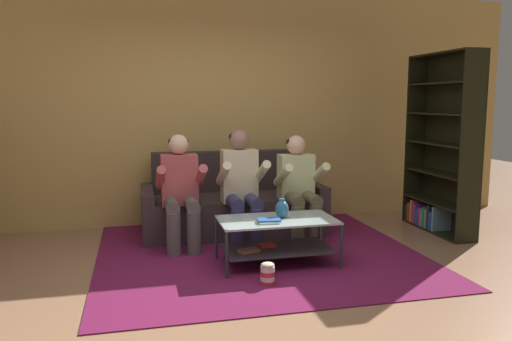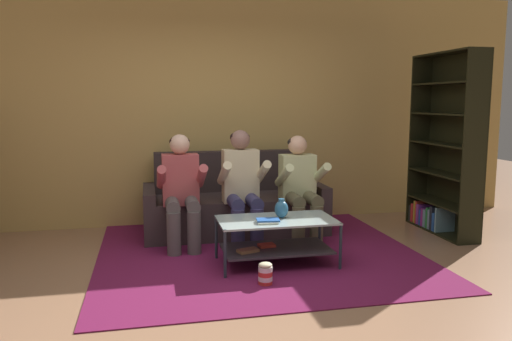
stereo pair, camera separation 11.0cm
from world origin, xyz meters
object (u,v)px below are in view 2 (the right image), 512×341
Objects in this scene: person_seated_right at (300,184)px; vase at (281,209)px; person_seated_left at (181,187)px; person_seated_middle at (242,183)px; book_stack at (268,221)px; coffee_table at (275,234)px; bookshelf at (445,159)px; popcorn_tub at (265,274)px; couch at (234,206)px.

vase is (-0.41, -0.71, -0.11)m from person_seated_right.
person_seated_left is 0.97× the size of person_seated_middle.
vase is at bearing -119.73° from person_seated_right.
person_seated_middle is 0.77m from vase.
person_seated_left is at bearing 129.37° from book_stack.
coffee_table is at bearing -77.18° from person_seated_middle.
bookshelf reaches higher than vase.
vase is at bearing 28.58° from coffee_table.
bookshelf is at bearing 0.37° from person_seated_left.
vase is at bearing 62.24° from popcorn_tub.
vase is at bearing -79.19° from couch.
couch is 1.80× the size of person_seated_right.
person_seated_right is (0.65, -0.01, -0.03)m from person_seated_middle.
book_stack is (-0.10, -0.12, 0.16)m from coffee_table.
popcorn_tub is at bearing -64.31° from person_seated_left.
vase is 0.09× the size of bookshelf.
book_stack is at bearing -87.23° from couch.
bookshelf is at bearing 0.39° from person_seated_middle.
person_seated_right is (1.29, -0.00, -0.02)m from person_seated_left.
book_stack is at bearing -85.56° from person_seated_middle.
popcorn_tub is (-0.11, -0.38, -0.36)m from book_stack.
person_seated_middle is at bearing -179.61° from bookshelf.
person_seated_middle reaches higher than vase.
person_seated_middle reaches higher than coffee_table.
person_seated_middle reaches higher than popcorn_tub.
book_stack is 0.11× the size of bookshelf.
person_seated_middle reaches higher than person_seated_right.
person_seated_right is at bearing -0.14° from person_seated_left.
bookshelf reaches higher than coffee_table.
couch is 1.00× the size of bookshelf.
person_seated_middle is 6.63× the size of vase.
couch is 1.79m from popcorn_tub.
person_seated_left is 6.04× the size of popcorn_tub.
person_seated_middle is 5.52× the size of book_stack.
couch is 10.58× the size of popcorn_tub.
person_seated_middle is at bearing 94.44° from book_stack.
coffee_table is 0.24m from vase.
person_seated_right reaches higher than popcorn_tub.
popcorn_tub is at bearing -91.98° from person_seated_middle.
vase is at bearing -71.68° from person_seated_middle.
person_seated_middle is (0.00, -0.53, 0.36)m from couch.
bookshelf is at bearing 0.73° from person_seated_right.
person_seated_right reaches higher than coffee_table.
book_stack is at bearing -159.28° from bookshelf.
popcorn_tub is at bearing -113.34° from coffee_table.
bookshelf is (2.24, 0.77, 0.57)m from coffee_table.
bookshelf is at bearing 27.31° from popcorn_tub.
vase reaches higher than popcorn_tub.
bookshelf is 2.87m from popcorn_tub.
book_stack is (0.07, -0.87, -0.21)m from person_seated_middle.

